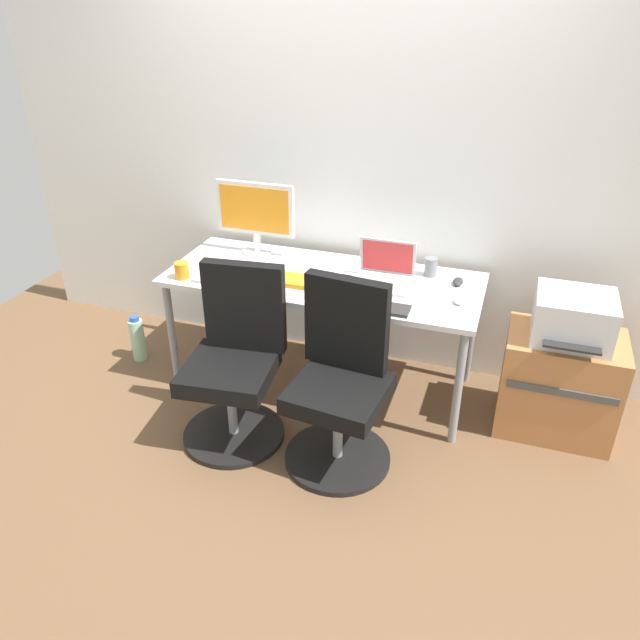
{
  "coord_description": "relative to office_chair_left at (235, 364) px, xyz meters",
  "views": [
    {
      "loc": [
        0.98,
        -2.96,
        2.16
      ],
      "look_at": [
        0.0,
        -0.05,
        0.46
      ],
      "focal_mm": 34.59,
      "sensor_mm": 36.0,
      "label": 1
    }
  ],
  "objects": [
    {
      "name": "ground_plane",
      "position": [
        0.28,
        0.57,
        -0.42
      ],
      "size": [
        5.28,
        5.28,
        0.0
      ],
      "primitive_type": "plane",
      "color": "brown"
    },
    {
      "name": "back_wall",
      "position": [
        0.28,
        1.0,
        0.88
      ],
      "size": [
        4.4,
        0.04,
        2.6
      ],
      "primitive_type": "cube",
      "color": "white",
      "rests_on": "ground"
    },
    {
      "name": "desk",
      "position": [
        0.28,
        0.57,
        0.23
      ],
      "size": [
        1.75,
        0.7,
        0.71
      ],
      "color": "silver",
      "rests_on": "ground"
    },
    {
      "name": "office_chair_left",
      "position": [
        0.0,
        0.0,
        0.0
      ],
      "size": [
        0.54,
        0.54,
        0.94
      ],
      "color": "black",
      "rests_on": "ground"
    },
    {
      "name": "office_chair_right",
      "position": [
        0.57,
        0.0,
        0.0
      ],
      "size": [
        0.54,
        0.54,
        0.94
      ],
      "color": "black",
      "rests_on": "ground"
    },
    {
      "name": "side_cabinet",
      "position": [
        1.6,
        0.57,
        -0.14
      ],
      "size": [
        0.59,
        0.42,
        0.56
      ],
      "color": "#B77542",
      "rests_on": "ground"
    },
    {
      "name": "printer",
      "position": [
        1.6,
        0.57,
        0.26
      ],
      "size": [
        0.38,
        0.4,
        0.24
      ],
      "color": "silver",
      "rests_on": "side_cabinet"
    },
    {
      "name": "water_bottle_on_floor",
      "position": [
        -0.92,
        0.45,
        -0.28
      ],
      "size": [
        0.09,
        0.09,
        0.31
      ],
      "color": "#A5D8B2",
      "rests_on": "ground"
    },
    {
      "name": "desktop_monitor",
      "position": [
        -0.2,
        0.78,
        0.53
      ],
      "size": [
        0.48,
        0.18,
        0.43
      ],
      "color": "silver",
      "rests_on": "desk"
    },
    {
      "name": "open_laptop",
      "position": [
        0.62,
        0.61,
        0.34
      ],
      "size": [
        0.31,
        0.25,
        0.23
      ],
      "color": "silver",
      "rests_on": "desk"
    },
    {
      "name": "keyboard_by_monitor",
      "position": [
        -0.21,
        0.33,
        0.29
      ],
      "size": [
        0.34,
        0.12,
        0.02
      ],
      "primitive_type": "cube",
      "color": "#B7B7B7",
      "rests_on": "desk"
    },
    {
      "name": "keyboard_by_laptop",
      "position": [
        0.66,
        0.3,
        0.29
      ],
      "size": [
        0.34,
        0.12,
        0.02
      ],
      "primitive_type": "cube",
      "color": "#2D2D2D",
      "rests_on": "desk"
    },
    {
      "name": "mouse_by_monitor",
      "position": [
        1.01,
        0.72,
        0.3
      ],
      "size": [
        0.06,
        0.1,
        0.03
      ],
      "primitive_type": "ellipsoid",
      "color": "#2D2D2D",
      "rests_on": "desk"
    },
    {
      "name": "mouse_by_laptop",
      "position": [
        1.04,
        0.5,
        0.3
      ],
      "size": [
        0.06,
        0.1,
        0.03
      ],
      "primitive_type": "ellipsoid",
      "color": "silver",
      "rests_on": "desk"
    },
    {
      "name": "coffee_mug",
      "position": [
        -0.45,
        0.31,
        0.33
      ],
      "size": [
        0.08,
        0.08,
        0.09
      ],
      "primitive_type": "cylinder",
      "color": "orange",
      "rests_on": "desk"
    },
    {
      "name": "pen_cup",
      "position": [
        0.85,
        0.78,
        0.34
      ],
      "size": [
        0.07,
        0.07,
        0.1
      ],
      "primitive_type": "cylinder",
      "color": "slate",
      "rests_on": "desk"
    },
    {
      "name": "phone_near_monitor",
      "position": [
        0.4,
        0.55,
        0.29
      ],
      "size": [
        0.07,
        0.14,
        0.01
      ],
      "primitive_type": "cube",
      "color": "black",
      "rests_on": "desk"
    },
    {
      "name": "notebook",
      "position": [
        0.16,
        0.45,
        0.3
      ],
      "size": [
        0.21,
        0.15,
        0.03
      ],
      "primitive_type": "cube",
      "color": "orange",
      "rests_on": "desk"
    },
    {
      "name": "paper_pile",
      "position": [
        0.16,
        0.71,
        0.29
      ],
      "size": [
        0.21,
        0.3,
        0.01
      ],
      "primitive_type": "cube",
      "color": "white",
      "rests_on": "desk"
    }
  ]
}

